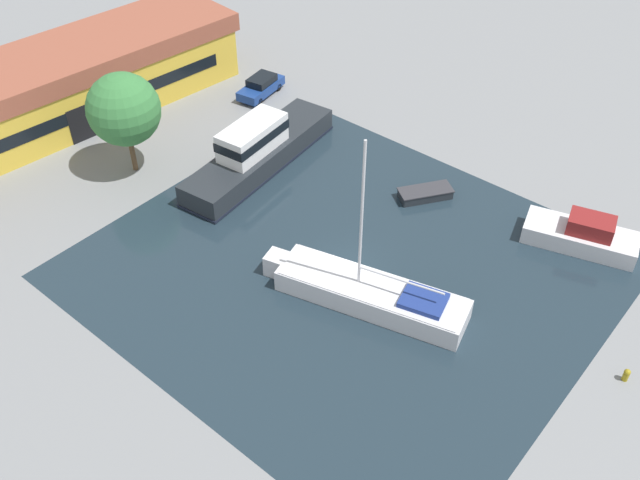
{
  "coord_description": "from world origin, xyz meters",
  "views": [
    {
      "loc": [
        -25.24,
        -19.13,
        29.62
      ],
      "look_at": [
        0.0,
        2.17,
        1.0
      ],
      "focal_mm": 40.0,
      "sensor_mm": 36.0,
      "label": 1
    }
  ],
  "objects_px": {
    "sailboat_moored": "(369,293)",
    "cabin_boat": "(582,235)",
    "warehouse_building": "(54,88)",
    "parked_car": "(261,86)",
    "motor_cruiser": "(258,151)",
    "quay_tree_near_building": "(124,109)",
    "small_dinghy": "(425,193)"
  },
  "relations": [
    {
      "from": "sailboat_moored",
      "to": "cabin_boat",
      "type": "xyz_separation_m",
      "value": [
        12.57,
        -7.12,
        0.05
      ]
    },
    {
      "from": "sailboat_moored",
      "to": "motor_cruiser",
      "type": "height_order",
      "value": "sailboat_moored"
    },
    {
      "from": "sailboat_moored",
      "to": "small_dinghy",
      "type": "distance_m",
      "value": 10.87
    },
    {
      "from": "quay_tree_near_building",
      "to": "cabin_boat",
      "type": "height_order",
      "value": "quay_tree_near_building"
    },
    {
      "from": "warehouse_building",
      "to": "sailboat_moored",
      "type": "relative_size",
      "value": 2.51
    },
    {
      "from": "warehouse_building",
      "to": "quay_tree_near_building",
      "type": "distance_m",
      "value": 10.04
    },
    {
      "from": "cabin_boat",
      "to": "small_dinghy",
      "type": "bearing_deg",
      "value": 85.63
    },
    {
      "from": "motor_cruiser",
      "to": "parked_car",
      "type": "bearing_deg",
      "value": -53.76
    },
    {
      "from": "motor_cruiser",
      "to": "small_dinghy",
      "type": "bearing_deg",
      "value": -163.81
    },
    {
      "from": "parked_car",
      "to": "motor_cruiser",
      "type": "distance_m",
      "value": 10.4
    },
    {
      "from": "warehouse_building",
      "to": "small_dinghy",
      "type": "bearing_deg",
      "value": -64.24
    },
    {
      "from": "warehouse_building",
      "to": "parked_car",
      "type": "height_order",
      "value": "warehouse_building"
    },
    {
      "from": "quay_tree_near_building",
      "to": "parked_car",
      "type": "distance_m",
      "value": 14.17
    },
    {
      "from": "warehouse_building",
      "to": "quay_tree_near_building",
      "type": "xyz_separation_m",
      "value": [
        -0.58,
        -9.79,
        2.15
      ]
    },
    {
      "from": "parked_car",
      "to": "motor_cruiser",
      "type": "relative_size",
      "value": 0.33
    },
    {
      "from": "parked_car",
      "to": "cabin_boat",
      "type": "bearing_deg",
      "value": 169.21
    },
    {
      "from": "motor_cruiser",
      "to": "cabin_boat",
      "type": "bearing_deg",
      "value": -168.74
    },
    {
      "from": "cabin_boat",
      "to": "parked_car",
      "type": "bearing_deg",
      "value": 72.05
    },
    {
      "from": "parked_car",
      "to": "small_dinghy",
      "type": "xyz_separation_m",
      "value": [
        -2.97,
        -18.24,
        -0.45
      ]
    },
    {
      "from": "cabin_boat",
      "to": "motor_cruiser",
      "type": "bearing_deg",
      "value": 91.38
    },
    {
      "from": "warehouse_building",
      "to": "motor_cruiser",
      "type": "bearing_deg",
      "value": -66.1
    },
    {
      "from": "quay_tree_near_building",
      "to": "small_dinghy",
      "type": "height_order",
      "value": "quay_tree_near_building"
    },
    {
      "from": "warehouse_building",
      "to": "cabin_boat",
      "type": "height_order",
      "value": "warehouse_building"
    },
    {
      "from": "warehouse_building",
      "to": "parked_car",
      "type": "distance_m",
      "value": 16.08
    },
    {
      "from": "small_dinghy",
      "to": "cabin_boat",
      "type": "relative_size",
      "value": 0.53
    },
    {
      "from": "motor_cruiser",
      "to": "cabin_boat",
      "type": "relative_size",
      "value": 1.97
    },
    {
      "from": "warehouse_building",
      "to": "quay_tree_near_building",
      "type": "relative_size",
      "value": 4.18
    },
    {
      "from": "warehouse_building",
      "to": "parked_car",
      "type": "relative_size",
      "value": 6.57
    },
    {
      "from": "warehouse_building",
      "to": "motor_cruiser",
      "type": "distance_m",
      "value": 17.23
    },
    {
      "from": "warehouse_building",
      "to": "quay_tree_near_building",
      "type": "bearing_deg",
      "value": -87.61
    },
    {
      "from": "small_dinghy",
      "to": "sailboat_moored",
      "type": "bearing_deg",
      "value": 140.94
    },
    {
      "from": "parked_car",
      "to": "small_dinghy",
      "type": "height_order",
      "value": "parked_car"
    }
  ]
}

